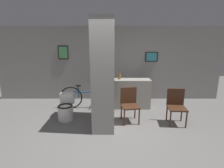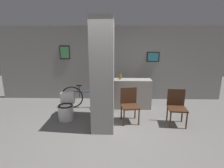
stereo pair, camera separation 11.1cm
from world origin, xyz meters
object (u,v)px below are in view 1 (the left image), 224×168
toilet (66,109)px  bottle_tall (120,76)px  chair_by_doorway (176,105)px  chair_near_pillar (130,103)px  bicycle (87,97)px

toilet → bottle_tall: bearing=32.0°
toilet → chair_by_doorway: size_ratio=0.77×
chair_near_pillar → bicycle: (-1.26, 0.91, -0.13)m
chair_near_pillar → bicycle: size_ratio=0.53×
chair_by_doorway → bicycle: chair_by_doorway is taller
toilet → bicycle: bearing=61.3°
toilet → chair_by_doorway: chair_by_doorway is taller
toilet → chair_near_pillar: chair_near_pillar is taller
bicycle → chair_by_doorway: bearing=-22.9°
bicycle → bottle_tall: bearing=6.1°
chair_by_doorway → bottle_tall: bottle_tall is taller
toilet → bottle_tall: 1.89m
toilet → bottle_tall: bottle_tall is taller
bottle_tall → bicycle: bearing=-173.9°
bottle_tall → chair_by_doorway: bearing=-39.1°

